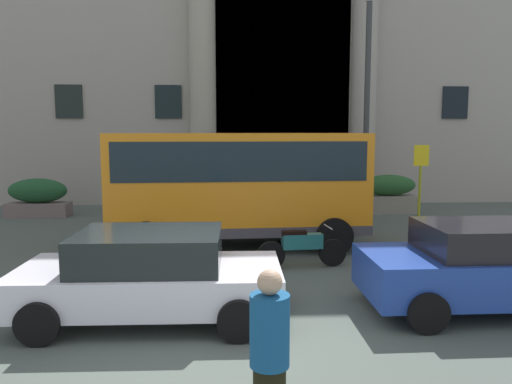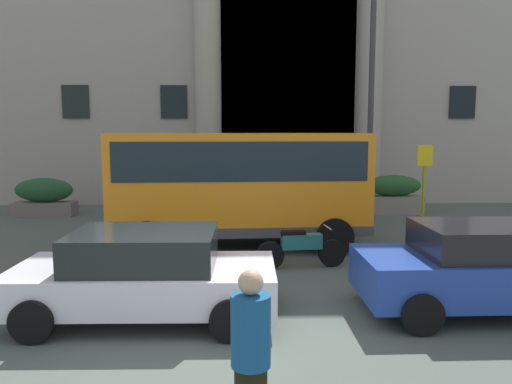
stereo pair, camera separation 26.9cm
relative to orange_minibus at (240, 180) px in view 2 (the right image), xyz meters
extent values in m
cube|color=#49524B|center=(-0.70, -5.50, -1.78)|extent=(80.00, 64.00, 0.12)
cube|color=black|center=(1.91, 7.56, 4.24)|extent=(5.34, 0.12, 11.92)
cylinder|color=#A39B88|center=(-1.27, 7.25, 4.24)|extent=(1.02, 1.02, 11.92)
cylinder|color=#9F978B|center=(5.09, 7.25, 4.24)|extent=(1.02, 1.02, 11.92)
cube|color=black|center=(-6.48, 7.46, 2.38)|extent=(1.04, 0.08, 1.29)
cube|color=black|center=(-2.63, 7.46, 2.38)|extent=(1.04, 0.08, 1.29)
cube|color=black|center=(8.93, 7.46, 2.38)|extent=(1.04, 0.08, 1.29)
cube|color=orange|center=(-0.01, 0.00, -0.04)|extent=(6.41, 2.54, 2.45)
cube|color=#1A262D|center=(-0.01, 0.00, 0.53)|extent=(6.04, 2.55, 0.93)
cube|color=#1A262D|center=(3.08, 0.16, 0.33)|extent=(0.16, 1.86, 1.16)
cube|color=#444048|center=(-0.01, 0.00, -1.15)|extent=(6.42, 2.58, 0.24)
cylinder|color=black|center=(2.14, 1.22, -1.27)|extent=(0.91, 0.33, 0.90)
cylinder|color=black|center=(2.25, -0.99, -1.27)|extent=(0.91, 0.33, 0.90)
cylinder|color=black|center=(-2.27, 0.99, -1.27)|extent=(0.91, 0.33, 0.90)
cylinder|color=black|center=(-2.15, -1.22, -1.27)|extent=(0.91, 0.33, 0.90)
cylinder|color=#989E1C|center=(5.31, 1.60, -0.47)|extent=(0.08, 0.08, 2.50)
cube|color=yellow|center=(5.31, 1.57, 0.54)|extent=(0.44, 0.03, 0.60)
cube|color=#71605E|center=(-6.87, 4.89, -1.48)|extent=(2.09, 0.81, 0.48)
ellipsoid|color=#1E4A27|center=(-6.87, 4.89, -0.81)|extent=(2.01, 0.73, 0.85)
cube|color=gray|center=(5.51, 5.05, -1.40)|extent=(2.05, 0.80, 0.63)
ellipsoid|color=#245125|center=(5.51, 5.05, -0.71)|extent=(1.97, 0.72, 0.76)
cube|color=slate|center=(-2.24, 5.00, -1.40)|extent=(1.91, 0.77, 0.64)
ellipsoid|color=#236031|center=(-2.24, 5.00, -0.58)|extent=(1.83, 0.70, 0.99)
cube|color=#203F9D|center=(4.09, -4.77, -1.10)|extent=(4.25, 1.81, 0.69)
cube|color=black|center=(4.09, -4.77, -0.51)|extent=(2.30, 1.58, 0.49)
cylinder|color=black|center=(2.64, -3.90, -1.41)|extent=(0.62, 0.21, 0.62)
cylinder|color=black|center=(2.66, -5.67, -1.41)|extent=(0.62, 0.21, 0.62)
cube|color=silver|center=(-1.48, -4.87, -1.16)|extent=(4.10, 1.92, 0.58)
cube|color=black|center=(-1.48, -4.87, -0.59)|extent=(2.22, 1.67, 0.55)
cylinder|color=black|center=(-0.08, -3.96, -1.41)|extent=(0.62, 0.21, 0.62)
cylinder|color=black|center=(-0.10, -5.82, -1.41)|extent=(0.62, 0.21, 0.62)
cylinder|color=black|center=(-2.85, -3.92, -1.41)|extent=(0.62, 0.21, 0.62)
cylinder|color=black|center=(-2.87, -5.79, -1.41)|extent=(0.62, 0.21, 0.62)
cylinder|color=black|center=(2.02, -1.98, -1.42)|extent=(0.61, 0.16, 0.60)
cylinder|color=black|center=(0.65, -2.13, -1.42)|extent=(0.61, 0.18, 0.60)
cube|color=#206568|center=(1.34, -2.05, -1.14)|extent=(0.90, 0.33, 0.32)
cube|color=black|center=(1.16, -2.07, -0.96)|extent=(0.54, 0.26, 0.12)
cylinder|color=#A5A5A8|center=(1.91, -1.99, -0.84)|extent=(0.09, 0.55, 0.03)
cylinder|color=black|center=(5.20, -2.46, -1.42)|extent=(0.60, 0.13, 0.60)
cylinder|color=black|center=(3.76, -2.54, -1.42)|extent=(0.61, 0.15, 0.60)
cube|color=black|center=(4.48, -2.50, -1.14)|extent=(0.94, 0.29, 0.32)
cube|color=black|center=(4.30, -2.51, -0.96)|extent=(0.53, 0.23, 0.12)
cylinder|color=#A5A5A8|center=(5.08, -2.47, -0.84)|extent=(0.06, 0.55, 0.03)
cylinder|color=navy|center=(0.13, -8.28, -0.54)|extent=(0.36, 0.36, 0.66)
sphere|color=tan|center=(0.13, -8.28, -0.10)|extent=(0.23, 0.23, 0.23)
cylinder|color=#343838|center=(4.13, 3.24, 1.75)|extent=(0.18, 0.18, 6.94)
camera|label=1|loc=(-0.21, -12.50, 1.22)|focal=34.83mm
camera|label=2|loc=(0.06, -12.51, 1.22)|focal=34.83mm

